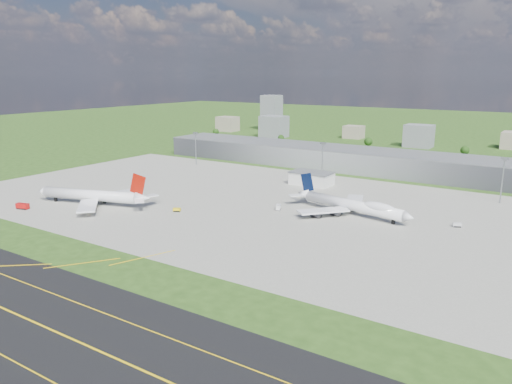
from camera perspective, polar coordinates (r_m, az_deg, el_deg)
The scene contains 22 objects.
ground at distance 375.70m, azimuth 8.46°, elevation 2.41°, with size 1400.00×1400.00×0.00m, color #284816.
apron at distance 276.52m, azimuth 0.70°, elevation -1.41°, with size 360.00×190.00×0.08m, color gray.
terminal at distance 387.85m, azimuth 9.44°, elevation 3.84°, with size 300.00×42.00×15.00m, color gray.
ops_building at distance 326.46m, azimuth 6.37°, elevation 1.52°, with size 26.00×16.00×8.00m, color silver.
mast_west at distance 396.75m, azimuth -6.92°, elevation 5.63°, with size 3.50×2.00×25.90m.
mast_center at distance 337.23m, azimuth 7.59°, elevation 4.24°, with size 3.50×2.00×25.90m.
mast_east at distance 306.97m, azimuth 26.42°, elevation 2.04°, with size 3.50×2.00×25.90m.
airliner_red_twin at distance 288.09m, azimuth -18.02°, elevation -0.43°, with size 69.15×52.77×19.36m.
airliner_blue_quad at distance 259.50m, azimuth 11.02°, elevation -1.51°, with size 69.20×53.58×18.18m.
fire_truck at distance 293.95m, azimuth -25.12°, elevation -1.50°, with size 7.52×4.50×3.18m.
tug_yellow at distance 264.95m, azimuth -9.03°, elevation -2.03°, with size 4.49×3.82×1.91m.
van_white_near at distance 265.25m, azimuth 2.57°, elevation -1.78°, with size 4.33×5.78×2.68m.
van_white_far at distance 254.02m, azimuth 22.00°, elevation -3.52°, with size 4.39×3.30×2.12m.
bldg_far_w at distance 631.58m, azimuth -3.27°, elevation 7.78°, with size 24.00×20.00×18.00m, color gray.
bldg_w at distance 570.39m, azimuth 2.06°, elevation 7.49°, with size 28.00×22.00×24.00m, color slate.
bldg_cw at distance 570.80m, azimuth 11.10°, elevation 6.75°, with size 20.00×18.00×14.00m, color gray.
bldg_c at distance 516.64m, azimuth 18.10°, elevation 6.11°, with size 26.00×20.00×22.00m, color slate.
bldg_tall_w at distance 641.26m, azimuth 1.78°, elevation 9.04°, with size 22.00×20.00×44.00m, color slate.
tree_far_w at distance 580.34m, azimuth -4.61°, elevation 6.88°, with size 7.20×7.20×8.80m.
tree_w at distance 526.08m, azimuth 2.87°, elevation 6.20°, with size 6.75×6.75×8.25m.
tree_c at distance 501.02m, azimuth 12.71°, elevation 5.64°, with size 8.10×8.10×9.90m.
tree_e at distance 472.53m, azimuth 22.76°, elevation 4.43°, with size 7.65×7.65×9.35m.
Camera 1 is at (153.59, -185.48, 70.79)m, focal length 35.00 mm.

